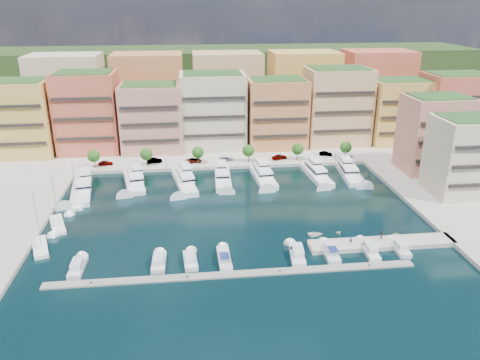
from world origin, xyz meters
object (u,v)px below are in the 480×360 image
at_px(tree_4, 298,149).
at_px(car_2, 194,160).
at_px(cruiser_0, 78,267).
at_px(car_5, 326,154).
at_px(yacht_5, 316,173).
at_px(tender_0, 315,234).
at_px(lamppost_0, 106,161).
at_px(sailboat_0, 40,248).
at_px(lamppost_4, 336,153).
at_px(tree_3, 248,151).
at_px(car_1, 154,160).
at_px(cruiser_3, 190,261).
at_px(tender_1, 338,232).
at_px(tree_2, 198,152).
at_px(cruiser_4, 224,259).
at_px(lamppost_1, 166,159).
at_px(car_0, 106,163).
at_px(person_1, 381,235).
at_px(tree_1, 146,154).
at_px(cruiser_9, 400,248).
at_px(tree_5, 346,147).
at_px(tree_0, 94,156).
at_px(cruiser_7, 330,252).
at_px(yacht_0, 82,185).
at_px(yacht_4, 263,175).
at_px(cruiser_2, 159,262).
at_px(cruiser_8, 370,250).
at_px(yacht_1, 134,180).
at_px(tender_3, 396,234).
at_px(car_4, 279,157).
at_px(cruiser_6, 297,254).
at_px(yacht_6, 349,172).
at_px(sailboat_1, 58,225).
at_px(yacht_3, 223,177).
at_px(lamppost_3, 281,155).
at_px(yacht_2, 184,179).
at_px(sailboat_2, 77,204).
at_px(person_0, 351,240).

relative_size(tree_4, car_2, 1.12).
bearing_deg(cruiser_0, car_5, 42.16).
xyz_separation_m(yacht_5, tender_0, (-9.90, -36.47, -0.85)).
xyz_separation_m(lamppost_0, sailboat_0, (-7.16, -46.45, -3.52)).
distance_m(lamppost_4, car_5, 6.28).
xyz_separation_m(tree_3, car_1, (-29.88, 2.37, -2.92)).
relative_size(cruiser_3, tender_1, 5.17).
distance_m(tree_2, cruiser_4, 58.38).
height_order(lamppost_1, car_0, lamppost_1).
bearing_deg(person_1, car_0, -35.43).
height_order(tree_1, cruiser_9, tree_1).
distance_m(tree_4, tree_5, 16.00).
height_order(tree_0, cruiser_7, tree_0).
relative_size(cruiser_0, cruiser_4, 0.86).
height_order(yacht_0, tender_1, yacht_0).
height_order(tree_1, lamppost_4, tree_1).
relative_size(yacht_4, car_1, 3.72).
bearing_deg(sailboat_0, cruiser_4, -13.61).
distance_m(lamppost_0, car_5, 70.73).
bearing_deg(yacht_5, car_5, 64.87).
height_order(cruiser_2, cruiser_3, same).
relative_size(yacht_0, cruiser_3, 3.33).
height_order(lamppost_4, cruiser_8, lamppost_4).
height_order(cruiser_0, car_1, car_1).
height_order(yacht_1, tender_3, yacht_1).
relative_size(tree_1, tender_1, 4.01).
height_order(tree_4, person_1, tree_4).
bearing_deg(car_4, yacht_0, 88.05).
bearing_deg(cruiser_6, car_4, 82.55).
height_order(car_1, person_1, person_1).
xyz_separation_m(sailboat_0, car_5, (77.63, 52.16, 1.40)).
bearing_deg(yacht_1, tender_0, -40.07).
xyz_separation_m(tree_3, car_0, (-44.94, 1.89, -2.99)).
height_order(yacht_6, sailboat_1, sailboat_1).
bearing_deg(cruiser_6, car_1, 118.28).
relative_size(yacht_0, cruiser_4, 2.66).
bearing_deg(tree_3, yacht_3, -125.73).
distance_m(tree_2, car_2, 3.66).
distance_m(tender_1, car_0, 78.23).
bearing_deg(yacht_0, tender_1, -28.19).
height_order(tree_4, tender_1, tree_4).
height_order(cruiser_0, cruiser_4, cruiser_4).
bearing_deg(lamppost_3, yacht_1, -166.90).
relative_size(tree_4, yacht_2, 0.27).
bearing_deg(cruiser_9, cruiser_3, 180.00).
relative_size(yacht_4, sailboat_2, 1.41).
bearing_deg(cruiser_2, cruiser_4, -0.18).
relative_size(yacht_0, car_5, 5.64).
height_order(tree_2, sailboat_2, sailboat_2).
xyz_separation_m(cruiser_6, person_0, (12.24, 2.59, 1.27)).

